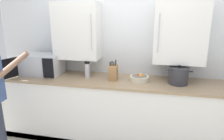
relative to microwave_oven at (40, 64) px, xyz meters
name	(u,v)px	position (x,y,z in m)	size (l,w,h in m)	color
back_wall_tiled	(127,39)	(1.28, 0.29, 0.38)	(4.15, 0.44, 2.85)	silver
counter_unit	(123,111)	(1.28, -0.03, -0.62)	(3.63, 0.65, 0.93)	white
microwave_oven	(40,64)	(0.00, 0.00, 0.00)	(0.71, 0.79, 0.30)	#B7BABF
knife_block	(113,72)	(1.14, -0.04, -0.05)	(0.11, 0.15, 0.29)	#A37547
stock_pot	(178,76)	(2.00, -0.03, -0.04)	(0.34, 0.25, 0.25)	#2D2D33
thermos_flask	(87,69)	(0.75, -0.02, -0.03)	(0.07, 0.07, 0.24)	#B7BABF
fruit_bowl	(139,78)	(1.50, -0.02, -0.11)	(0.26, 0.26, 0.10)	beige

